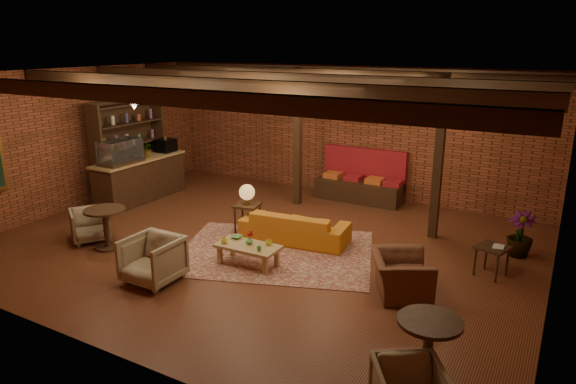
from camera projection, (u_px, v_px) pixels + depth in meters
The scene contains 27 objects.
floor at pixel (261, 243), 9.92m from camera, with size 10.00×10.00×0.00m, color #3A190E.
ceiling at pixel (258, 74), 9.02m from camera, with size 10.00×8.00×0.02m, color black.
wall_back at pixel (345, 131), 12.81m from camera, with size 10.00×0.02×3.20m, color brown.
wall_front at pixel (80, 229), 6.13m from camera, with size 10.00×0.02×3.20m, color brown.
wall_left at pixel (77, 139), 11.83m from camera, with size 0.02×8.00×3.20m, color brown.
wall_right at pixel (563, 203), 7.12m from camera, with size 0.02×8.00×3.20m, color brown.
ceiling_beams at pixel (258, 81), 9.05m from camera, with size 9.80×6.40×0.22m, color black, non-canonical shape.
ceiling_pipe at pixel (301, 88), 10.46m from camera, with size 0.12×0.12×9.60m, color black.
post_left at pixel (298, 138), 11.93m from camera, with size 0.16×0.16×3.20m, color black.
post_right at pixel (439, 159), 9.82m from camera, with size 0.16×0.16×3.20m, color black.
service_counter at pixel (140, 168), 12.46m from camera, with size 0.80×2.50×1.60m, color black, non-canonical shape.
plant_counter at pixel (147, 150), 12.47m from camera, with size 0.35×0.39×0.30m, color #337F33.
shelving_hutch at pixel (129, 149), 12.62m from camera, with size 0.52×2.00×2.40m, color black, non-canonical shape.
banquette at pixel (359, 181), 12.47m from camera, with size 2.10×0.70×1.00m, color maroon, non-canonical shape.
service_sign at pixel (355, 106), 11.57m from camera, with size 0.86×0.06×0.30m, color #F74118.
ceiling_spotlights at pixel (258, 94), 9.12m from camera, with size 6.40×4.40×0.28m, color black, non-canonical shape.
rug at pixel (276, 252), 9.51m from camera, with size 3.49×2.67×0.01m, color maroon.
sofa at pixel (295, 226), 9.96m from camera, with size 2.08×0.81×0.61m, color #BE6A1A.
coffee_table at pixel (248, 247), 8.87m from camera, with size 1.12×0.56×0.63m.
side_table_lamp at pixel (247, 196), 10.33m from camera, with size 0.57×0.57×1.01m.
round_table_left at pixel (106, 222), 9.55m from camera, with size 0.75×0.75×0.78m.
armchair_a at pixel (90, 223), 9.99m from camera, with size 0.69×0.64×0.71m, color #B4A98C.
armchair_b at pixel (152, 258), 8.24m from camera, with size 0.82×0.76×0.84m, color #B4A98C.
armchair_right at pixel (401, 268), 7.83m from camera, with size 0.98×0.64×0.85m, color brown.
side_table_book at pixel (493, 249), 8.44m from camera, with size 0.59×0.59×0.54m.
round_table_right at pixel (428, 342), 5.67m from camera, with size 0.72×0.72×0.84m.
plant_tall at pixel (526, 190), 9.01m from camera, with size 1.40×1.40×2.50m, color #4C7F4C.
Camera 1 is at (5.00, -7.79, 3.76)m, focal length 32.00 mm.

